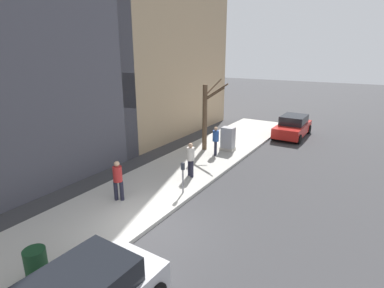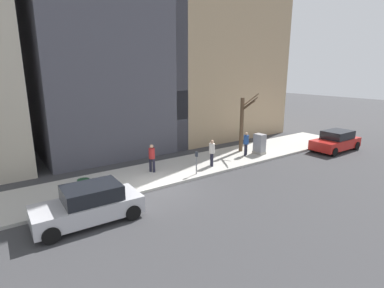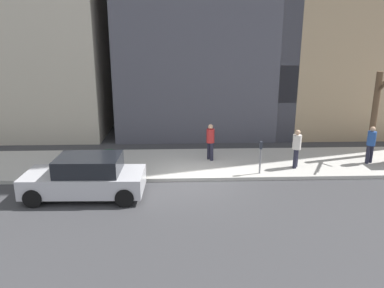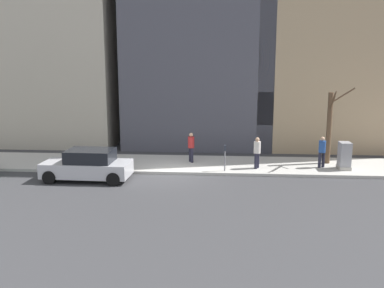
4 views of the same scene
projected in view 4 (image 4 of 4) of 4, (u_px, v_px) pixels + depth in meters
ground_plane at (173, 175)px, 21.85m from camera, size 120.00×120.00×0.00m
sidewalk at (177, 164)px, 23.80m from camera, size 4.00×36.00×0.15m
parked_car_silver at (88, 165)px, 20.78m from camera, size 2.02×4.25×1.52m
parking_meter at (225, 155)px, 21.91m from camera, size 0.14×0.10×1.35m
utility_box at (344, 156)px, 22.30m from camera, size 0.83×0.61×1.43m
bare_tree at (330, 126)px, 23.30m from camera, size 1.66×1.28×4.23m
trash_bin at (109, 158)px, 22.89m from camera, size 0.56×0.56×0.90m
pedestrian_near_meter at (322, 150)px, 22.60m from camera, size 0.36×0.37×1.66m
pedestrian_midblock at (257, 151)px, 22.41m from camera, size 0.37×0.36×1.66m
pedestrian_far_corner at (191, 146)px, 23.82m from camera, size 0.37×0.36×1.66m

